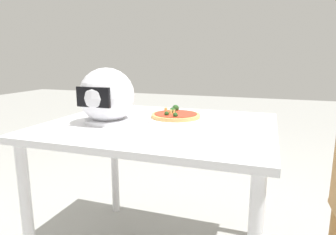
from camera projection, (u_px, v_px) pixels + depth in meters
name	position (u px, v px, depth m)	size (l,w,h in m)	color
dining_table	(160.00, 141.00, 1.47)	(1.09, 0.91, 0.76)	white
pizza_plate	(176.00, 118.00, 1.54)	(0.32, 0.32, 0.01)	white
pizza	(175.00, 115.00, 1.54)	(0.25, 0.25, 0.05)	tan
motorcycle_helmet	(107.00, 97.00, 1.45)	(0.27, 0.27, 0.27)	silver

